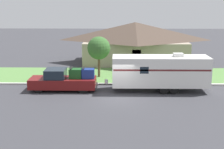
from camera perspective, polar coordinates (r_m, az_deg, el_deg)
ground_plane at (r=24.90m, az=1.18°, el=-4.21°), size 120.00×120.00×0.00m
curb_strip at (r=28.47m, az=1.16°, el=-1.77°), size 80.00×0.30×0.14m
lawn_strip at (r=32.02m, az=1.15°, el=-0.14°), size 80.00×7.00×0.03m
house_across_street at (r=38.50m, az=4.22°, el=6.01°), size 13.28×7.49×4.93m
pickup_truck at (r=26.95m, az=-8.82°, el=-1.05°), size 5.74×2.03×2.00m
travel_trailer at (r=26.60m, az=8.83°, el=0.63°), size 9.25×2.30×3.24m
mailbox at (r=29.68m, az=-11.46°, el=0.58°), size 0.48×0.20×1.40m
tree_in_yard at (r=30.84m, az=-2.43°, el=4.83°), size 2.27×2.27×4.07m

